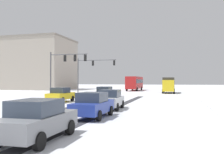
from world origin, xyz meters
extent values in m
cube|color=#38383D|center=(-1.84, 14.41, 0.00)|extent=(1.06, 31.70, 0.01)
cube|color=#38383D|center=(1.88, 14.41, 0.00)|extent=(0.83, 31.70, 0.01)
cylinder|color=#47474C|center=(-10.37, 34.82, 3.25)|extent=(0.18, 0.18, 6.50)
cylinder|color=#47474C|center=(-6.78, 34.90, 6.10)|extent=(7.18, 0.28, 0.12)
cube|color=black|center=(-7.50, 34.89, 5.55)|extent=(0.33, 0.25, 0.90)
sphere|color=black|center=(-7.50, 35.05, 5.85)|extent=(0.20, 0.20, 0.20)
sphere|color=orange|center=(-7.50, 35.05, 5.55)|extent=(0.20, 0.20, 0.20)
sphere|color=black|center=(-7.50, 35.05, 5.25)|extent=(0.20, 0.20, 0.20)
cube|color=black|center=(-3.55, 34.98, 5.55)|extent=(0.33, 0.25, 0.90)
sphere|color=black|center=(-3.55, 35.14, 5.85)|extent=(0.20, 0.20, 0.20)
sphere|color=orange|center=(-3.55, 35.14, 5.55)|extent=(0.20, 0.20, 0.20)
sphere|color=black|center=(-3.55, 35.14, 5.25)|extent=(0.20, 0.20, 0.20)
cylinder|color=#47474C|center=(-10.37, 24.82, 3.25)|extent=(0.18, 0.18, 6.50)
cylinder|color=#47474C|center=(-7.59, 24.84, 6.10)|extent=(5.57, 0.16, 0.12)
cube|color=black|center=(-8.14, 24.84, 5.55)|extent=(0.32, 0.24, 0.90)
sphere|color=black|center=(-8.15, 25.00, 5.85)|extent=(0.20, 0.20, 0.20)
sphere|color=orange|center=(-8.15, 25.00, 5.55)|extent=(0.20, 0.20, 0.20)
sphere|color=black|center=(-8.15, 25.00, 5.25)|extent=(0.20, 0.20, 0.20)
cube|color=black|center=(-6.61, 24.85, 5.55)|extent=(0.32, 0.24, 0.90)
sphere|color=black|center=(-6.61, 25.01, 5.85)|extent=(0.20, 0.20, 0.20)
sphere|color=orange|center=(-6.61, 25.01, 5.55)|extent=(0.20, 0.20, 0.20)
sphere|color=black|center=(-6.61, 25.01, 5.25)|extent=(0.20, 0.20, 0.20)
cube|color=black|center=(-5.08, 24.86, 5.55)|extent=(0.32, 0.24, 0.90)
sphere|color=black|center=(-5.08, 25.02, 5.85)|extent=(0.20, 0.20, 0.20)
sphere|color=orange|center=(-5.08, 25.02, 5.55)|extent=(0.20, 0.20, 0.20)
sphere|color=black|center=(-5.08, 25.02, 5.25)|extent=(0.20, 0.20, 0.20)
cube|color=black|center=(-1.81, 23.40, 0.67)|extent=(1.71, 4.11, 0.70)
cube|color=#2D3847|center=(-1.81, 23.25, 1.32)|extent=(1.57, 1.91, 0.60)
cylinder|color=black|center=(-2.61, 24.68, 0.32)|extent=(0.22, 0.64, 0.64)
cylinder|color=black|center=(-1.00, 24.67, 0.32)|extent=(0.22, 0.64, 0.64)
cylinder|color=black|center=(-2.62, 22.13, 0.32)|extent=(0.22, 0.64, 0.64)
cylinder|color=black|center=(-1.01, 22.13, 0.32)|extent=(0.22, 0.64, 0.64)
cube|color=yellow|center=(-5.34, 18.10, 0.67)|extent=(1.72, 4.11, 0.70)
cube|color=#2D3847|center=(-5.34, 17.95, 1.32)|extent=(1.57, 1.91, 0.60)
cylinder|color=black|center=(-6.16, 19.37, 0.32)|extent=(0.22, 0.64, 0.64)
cylinder|color=black|center=(-4.54, 19.38, 0.32)|extent=(0.22, 0.64, 0.64)
cylinder|color=black|center=(-6.14, 16.83, 0.32)|extent=(0.22, 0.64, 0.64)
cylinder|color=black|center=(-4.52, 16.84, 0.32)|extent=(0.22, 0.64, 0.64)
cube|color=#B7BABF|center=(1.78, 12.95, 0.67)|extent=(1.91, 4.18, 0.70)
cube|color=#2D3847|center=(1.78, 12.80, 1.32)|extent=(1.66, 1.98, 0.60)
cylinder|color=black|center=(0.90, 14.18, 0.32)|extent=(0.25, 0.65, 0.64)
cylinder|color=black|center=(2.52, 14.26, 0.32)|extent=(0.25, 0.65, 0.64)
cylinder|color=black|center=(1.04, 11.64, 0.32)|extent=(0.25, 0.65, 0.64)
cylinder|color=black|center=(2.65, 11.72, 0.32)|extent=(0.25, 0.65, 0.64)
cube|color=#233899|center=(1.93, 8.21, 0.67)|extent=(1.72, 4.11, 0.70)
cube|color=#2D3847|center=(1.93, 8.06, 1.32)|extent=(1.57, 1.91, 0.60)
cylinder|color=black|center=(1.13, 9.48, 0.32)|extent=(0.22, 0.64, 0.64)
cylinder|color=black|center=(2.75, 9.47, 0.32)|extent=(0.22, 0.64, 0.64)
cylinder|color=black|center=(1.12, 6.94, 0.32)|extent=(0.22, 0.64, 0.64)
cylinder|color=black|center=(2.73, 6.93, 0.32)|extent=(0.22, 0.64, 0.64)
cube|color=slate|center=(1.81, 2.00, 0.67)|extent=(1.78, 4.13, 0.70)
cube|color=#2D3847|center=(1.81, 1.85, 1.32)|extent=(1.60, 1.93, 0.60)
cylinder|color=black|center=(0.98, 3.25, 0.32)|extent=(0.23, 0.64, 0.64)
cylinder|color=black|center=(2.59, 3.29, 0.32)|extent=(0.23, 0.64, 0.64)
cylinder|color=black|center=(2.64, 0.75, 0.32)|extent=(0.23, 0.64, 0.64)
cube|color=#B21E1E|center=(-2.85, 52.57, 1.93)|extent=(2.59, 11.02, 2.90)
cube|color=#283342|center=(-2.85, 52.57, 2.28)|extent=(2.63, 10.14, 0.90)
cylinder|color=black|center=(-1.70, 48.71, 0.48)|extent=(0.31, 0.96, 0.96)
cylinder|color=black|center=(-4.07, 48.73, 0.48)|extent=(0.31, 0.96, 0.96)
cylinder|color=black|center=(-1.64, 55.86, 0.48)|extent=(0.31, 0.96, 0.96)
cylinder|color=black|center=(-4.01, 55.88, 0.48)|extent=(0.31, 0.96, 0.96)
cube|color=yellow|center=(5.65, 39.23, 1.47)|extent=(2.13, 2.23, 2.10)
cube|color=#333338|center=(5.61, 42.93, 1.72)|extent=(2.27, 5.23, 2.60)
cylinder|color=black|center=(6.66, 39.69, 0.42)|extent=(0.29, 0.84, 0.84)
cylinder|color=black|center=(4.63, 39.66, 0.42)|extent=(0.29, 0.84, 0.84)
cylinder|color=black|center=(6.60, 44.38, 0.42)|extent=(0.29, 0.84, 0.84)
cylinder|color=black|center=(4.58, 44.35, 0.42)|extent=(0.29, 0.84, 0.84)
cube|color=#A89E8E|center=(-32.47, 53.90, 6.83)|extent=(21.70, 14.30, 13.66)
cube|color=gray|center=(-32.47, 53.90, 13.91)|extent=(22.00, 14.60, 0.50)
camera|label=1|loc=(7.12, -6.53, 2.35)|focal=38.88mm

